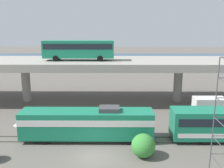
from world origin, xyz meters
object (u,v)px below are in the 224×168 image
at_px(parked_car_6, 62,63).
at_px(parked_car_7, 198,61).
at_px(parked_car_1, 179,63).
at_px(parked_car_2, 106,60).
at_px(parked_car_0, 77,61).
at_px(service_truck_west, 215,107).
at_px(train_locomotive, 80,123).
at_px(parked_car_5, 204,62).
at_px(transit_bus_on_overpass, 79,48).
at_px(parked_car_3, 19,62).
at_px(parked_car_4, 151,61).

height_order(parked_car_6, parked_car_7, same).
distance_m(parked_car_1, parked_car_2, 22.73).
bearing_deg(parked_car_0, parked_car_7, -0.16).
relative_size(service_truck_west, parked_car_7, 1.54).
distance_m(train_locomotive, parked_car_5, 59.20).
bearing_deg(parked_car_1, transit_bus_on_overpass, -127.58).
relative_size(parked_car_3, parked_car_5, 1.02).
bearing_deg(transit_bus_on_overpass, service_truck_west, -19.21).
bearing_deg(parked_car_4, parked_car_6, -170.68).
bearing_deg(parked_car_4, parked_car_2, 178.61).
xyz_separation_m(transit_bus_on_overpass, service_truck_west, (21.08, -7.35, -7.94)).
distance_m(train_locomotive, transit_bus_on_overpass, 16.96).
bearing_deg(parked_car_2, service_truck_west, -68.93).
height_order(train_locomotive, parked_car_7, train_locomotive).
bearing_deg(parked_car_7, parked_car_6, -174.90).
bearing_deg(transit_bus_on_overpass, parked_car_1, 52.42).
bearing_deg(parked_car_5, parked_car_7, -67.35).
bearing_deg(parked_car_5, parked_car_4, -11.45).
bearing_deg(parked_car_6, service_truck_west, 126.96).
bearing_deg(parked_car_7, parked_car_1, -151.17).
xyz_separation_m(transit_bus_on_overpass, parked_car_3, (-23.46, 34.98, -7.42)).
bearing_deg(parked_car_4, train_locomotive, -106.55).
xyz_separation_m(parked_car_1, parked_car_2, (-22.17, 5.01, 0.00)).
relative_size(train_locomotive, parked_car_5, 3.73).
xyz_separation_m(transit_bus_on_overpass, parked_car_0, (-5.90, 37.40, -7.43)).
relative_size(parked_car_1, parked_car_5, 0.96).
distance_m(parked_car_4, parked_car_6, 27.80).
bearing_deg(train_locomotive, parked_car_4, -106.55).
relative_size(train_locomotive, parked_car_6, 3.69).
bearing_deg(parked_car_3, parked_car_5, 179.75).
bearing_deg(parked_car_7, parked_car_0, 179.84).
bearing_deg(parked_car_5, parked_car_0, -3.83).
bearing_deg(service_truck_west, parked_car_4, 94.16).
distance_m(parked_car_0, parked_car_6, 5.41).
distance_m(parked_car_0, parked_car_5, 39.89).
distance_m(parked_car_2, parked_car_7, 29.37).
height_order(transit_bus_on_overpass, parked_car_4, transit_bus_on_overpass).
xyz_separation_m(train_locomotive, parked_car_1, (23.66, 48.46, -0.04)).
bearing_deg(service_truck_west, parked_car_2, 111.07).
xyz_separation_m(transit_bus_on_overpass, parked_car_7, (32.83, 37.28, -7.43)).
relative_size(parked_car_4, parked_car_7, 1.00).
height_order(parked_car_4, parked_car_7, same).
relative_size(parked_car_2, parked_car_5, 0.97).
height_order(train_locomotive, parked_car_5, train_locomotive).
height_order(service_truck_west, parked_car_5, service_truck_west).
xyz_separation_m(service_truck_west, parked_car_4, (-3.30, 45.34, 0.52)).
bearing_deg(train_locomotive, parked_car_7, -120.47).
distance_m(service_truck_west, parked_car_7, 46.15).
height_order(parked_car_0, parked_car_3, same).
xyz_separation_m(parked_car_1, parked_car_5, (8.25, 1.40, 0.00)).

